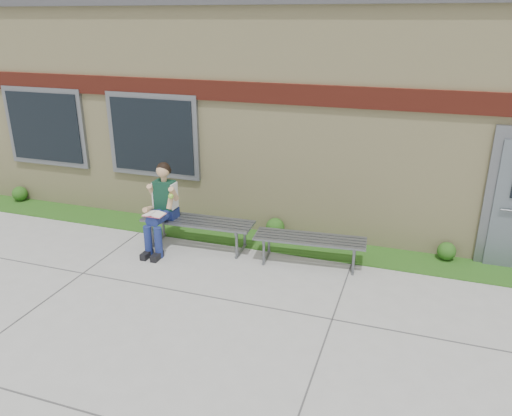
% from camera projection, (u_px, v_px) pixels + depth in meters
% --- Properties ---
extents(ground, '(80.00, 80.00, 0.00)m').
position_uv_depth(ground, '(250.00, 326.00, 6.58)').
color(ground, '#9E9E99').
rests_on(ground, ground).
extents(grass_strip, '(16.00, 0.80, 0.02)m').
position_uv_depth(grass_strip, '(299.00, 245.00, 8.88)').
color(grass_strip, '#1A4612').
rests_on(grass_strip, ground).
extents(school_building, '(16.20, 6.22, 4.20)m').
position_uv_depth(school_building, '(339.00, 99.00, 11.12)').
color(school_building, beige).
rests_on(school_building, ground).
extents(bench_left, '(1.99, 0.62, 0.51)m').
position_uv_depth(bench_left, '(198.00, 226.00, 8.71)').
color(bench_left, slate).
rests_on(bench_left, ground).
extents(bench_right, '(1.84, 0.67, 0.47)m').
position_uv_depth(bench_right, '(310.00, 244.00, 8.12)').
color(bench_right, slate).
rests_on(bench_right, ground).
extents(girl, '(0.54, 0.90, 1.52)m').
position_uv_depth(girl, '(161.00, 206.00, 8.54)').
color(girl, navy).
rests_on(girl, ground).
extents(shrub_west, '(0.32, 0.32, 0.32)m').
position_uv_depth(shrub_west, '(20.00, 194.00, 10.96)').
color(shrub_west, '#1A4612').
rests_on(shrub_west, grass_strip).
extents(shrub_mid, '(0.34, 0.34, 0.34)m').
position_uv_depth(shrub_mid, '(275.00, 227.00, 9.19)').
color(shrub_mid, '#1A4612').
rests_on(shrub_mid, grass_strip).
extents(shrub_east, '(0.30, 0.30, 0.30)m').
position_uv_depth(shrub_east, '(447.00, 251.00, 8.30)').
color(shrub_east, '#1A4612').
rests_on(shrub_east, grass_strip).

